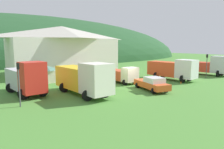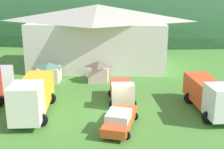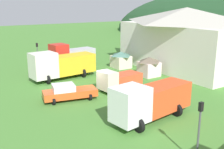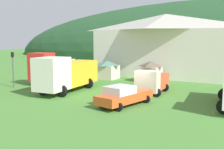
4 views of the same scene
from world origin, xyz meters
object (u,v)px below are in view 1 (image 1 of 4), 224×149
at_px(crane_truck_red, 26,78).
at_px(light_truck_cream, 123,75).
at_px(depot_building, 62,50).
at_px(traffic_cone_mid_row, 91,99).
at_px(play_shed_cream, 47,74).
at_px(service_pickup_orange, 152,84).
at_px(tow_truck_silver, 209,65).
at_px(play_shed_pink, 83,70).
at_px(traffic_light_west, 19,80).
at_px(heavy_rig_white, 173,69).
at_px(heavy_rig_striped, 84,78).
at_px(traffic_cone_near_pickup, 181,83).
at_px(traffic_light_east, 207,63).

distance_m(crane_truck_red, light_truck_cream, 13.04).
bearing_deg(depot_building, traffic_cone_mid_row, -102.85).
relative_size(play_shed_cream, service_pickup_orange, 0.49).
bearing_deg(tow_truck_silver, crane_truck_red, -105.99).
bearing_deg(light_truck_cream, service_pickup_orange, -5.67).
height_order(play_shed_pink, traffic_light_west, traffic_light_west).
xyz_separation_m(play_shed_pink, tow_truck_silver, (20.78, -9.15, 0.41)).
bearing_deg(light_truck_cream, heavy_rig_white, 69.14).
height_order(play_shed_cream, traffic_cone_mid_row, play_shed_cream).
xyz_separation_m(heavy_rig_striped, light_truck_cream, (7.86, 3.49, -0.70)).
distance_m(traffic_light_west, traffic_cone_near_pickup, 21.32).
distance_m(crane_truck_red, heavy_rig_white, 21.18).
xyz_separation_m(heavy_rig_white, service_pickup_orange, (-8.08, -3.63, -0.93)).
height_order(crane_truck_red, service_pickup_orange, crane_truck_red).
relative_size(heavy_rig_white, traffic_light_west, 2.05).
height_order(heavy_rig_striped, traffic_light_west, traffic_light_west).
bearing_deg(light_truck_cream, play_shed_cream, -131.17).
bearing_deg(play_shed_pink, traffic_cone_near_pickup, -51.12).
relative_size(tow_truck_silver, traffic_light_west, 2.17).
distance_m(play_shed_pink, crane_truck_red, 12.16).
bearing_deg(crane_truck_red, traffic_cone_near_pickup, 68.11).
relative_size(tow_truck_silver, service_pickup_orange, 1.51).
xyz_separation_m(play_shed_cream, service_pickup_orange, (8.80, -12.44, -0.43)).
bearing_deg(depot_building, heavy_rig_striped, -103.69).
relative_size(depot_building, heavy_rig_white, 2.49).
height_order(crane_truck_red, heavy_rig_striped, crane_truck_red).
bearing_deg(traffic_cone_mid_row, traffic_light_west, 170.27).
bearing_deg(tow_truck_silver, play_shed_pink, -125.22).
distance_m(traffic_light_west, traffic_light_east, 28.85).
bearing_deg(play_shed_pink, traffic_light_east, -32.21).
height_order(crane_truck_red, heavy_rig_white, crane_truck_red).
xyz_separation_m(play_shed_pink, heavy_rig_striped, (-4.97, -10.39, 0.58)).
relative_size(crane_truck_red, traffic_cone_mid_row, 12.71).
xyz_separation_m(heavy_rig_striped, tow_truck_silver, (25.75, 1.25, -0.17)).
relative_size(light_truck_cream, traffic_cone_near_pickup, 8.34).
bearing_deg(light_truck_cream, traffic_cone_mid_row, -60.91).
distance_m(play_shed_pink, heavy_rig_striped, 11.53).
xyz_separation_m(play_shed_cream, traffic_light_west, (-5.64, -10.81, 1.15)).
height_order(crane_truck_red, traffic_cone_near_pickup, crane_truck_red).
bearing_deg(play_shed_pink, service_pickup_orange, -77.64).
relative_size(play_shed_pink, traffic_cone_near_pickup, 4.14).
distance_m(heavy_rig_striped, service_pickup_orange, 8.21).
bearing_deg(traffic_light_east, tow_truck_silver, 25.44).
xyz_separation_m(play_shed_pink, heavy_rig_white, (10.89, -9.19, 0.44)).
relative_size(play_shed_pink, crane_truck_red, 0.36).
height_order(traffic_light_east, traffic_cone_near_pickup, traffic_light_east).
bearing_deg(service_pickup_orange, play_shed_cream, -132.91).
relative_size(light_truck_cream, traffic_light_east, 1.31).
distance_m(depot_building, traffic_cone_near_pickup, 22.13).
height_order(tow_truck_silver, traffic_cone_mid_row, tow_truck_silver).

